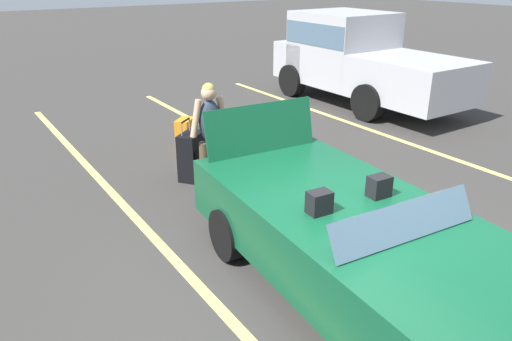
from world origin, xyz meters
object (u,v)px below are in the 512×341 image
at_px(suitcase_medium_bright, 186,136).
at_px(duffel_bag, 253,163).
at_px(traveler_person, 210,134).
at_px(suitcase_large_black, 192,156).
at_px(convertible_car, 374,254).
at_px(parked_pickup_truck_near, 356,56).

height_order(suitcase_medium_bright, duffel_bag, suitcase_medium_bright).
xyz_separation_m(suitcase_medium_bright, traveler_person, (1.80, -0.47, 0.62)).
bearing_deg(suitcase_large_black, duffel_bag, 31.64).
bearing_deg(duffel_bag, traveler_person, -69.68).
distance_m(convertible_car, suitcase_medium_bright, 4.94).
height_order(convertible_car, traveler_person, traveler_person).
bearing_deg(duffel_bag, suitcase_large_black, -110.74).
height_order(suitcase_large_black, duffel_bag, suitcase_large_black).
xyz_separation_m(duffel_bag, traveler_person, (0.35, -0.94, 0.77)).
bearing_deg(suitcase_large_black, parked_pickup_truck_near, 73.17).
relative_size(duffel_bag, parked_pickup_truck_near, 0.14).
relative_size(convertible_car, suitcase_medium_bright, 6.88).
relative_size(suitcase_medium_bright, parked_pickup_truck_near, 0.12).
xyz_separation_m(convertible_car, suitcase_medium_bright, (-4.91, 0.44, -0.28)).
relative_size(convertible_car, parked_pickup_truck_near, 0.85).
xyz_separation_m(traveler_person, parked_pickup_truck_near, (-2.78, 5.53, 0.18)).
xyz_separation_m(suitcase_large_black, suitcase_medium_bright, (-1.11, 0.44, -0.06)).
bearing_deg(suitcase_medium_bright, suitcase_large_black, -62.68).
height_order(suitcase_medium_bright, traveler_person, traveler_person).
bearing_deg(suitcase_large_black, suitcase_medium_bright, 120.85).
distance_m(suitcase_large_black, duffel_bag, 0.99).
distance_m(convertible_car, parked_pickup_truck_near, 8.07).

